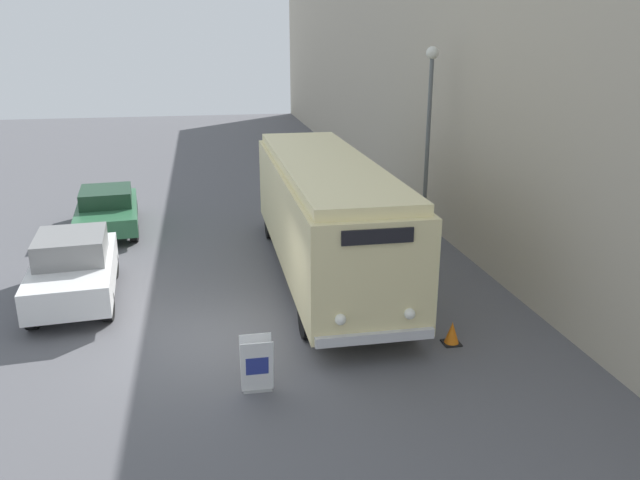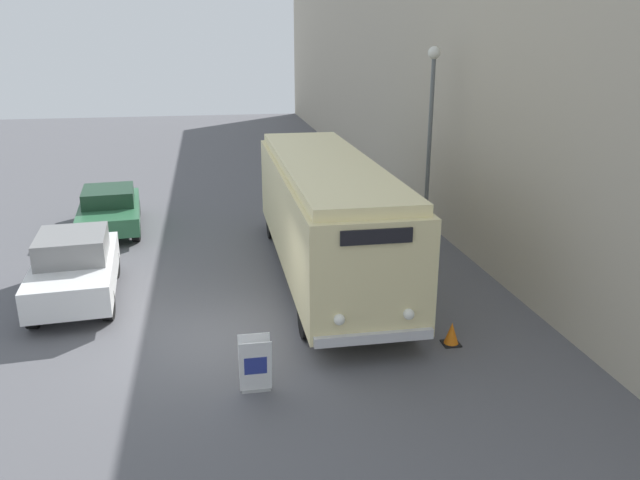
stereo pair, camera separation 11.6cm
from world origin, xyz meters
The scene contains 8 objects.
ground_plane centered at (0.00, 0.00, 0.00)m, with size 80.00×80.00×0.00m, color #56565B.
building_wall_right centered at (7.49, 10.00, 4.45)m, with size 0.30×60.00×8.89m.
vintage_bus centered at (3.03, 3.33, 1.76)m, with size 2.47×9.94×3.11m.
sign_board centered at (0.72, -2.08, 0.50)m, with size 0.58×0.39×1.03m.
streetlamp centered at (6.53, 5.50, 3.83)m, with size 0.36×0.36×5.82m.
parked_car_near centered at (-3.19, 2.76, 0.83)m, with size 2.15×4.21×1.65m.
parked_car_mid centered at (-3.18, 8.56, 0.72)m, with size 2.25×4.40×1.39m.
traffic_cone centered at (4.84, -1.04, 0.24)m, with size 0.36×0.36×0.49m.
Camera 1 is at (0.00, -11.97, 6.07)m, focal length 35.00 mm.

